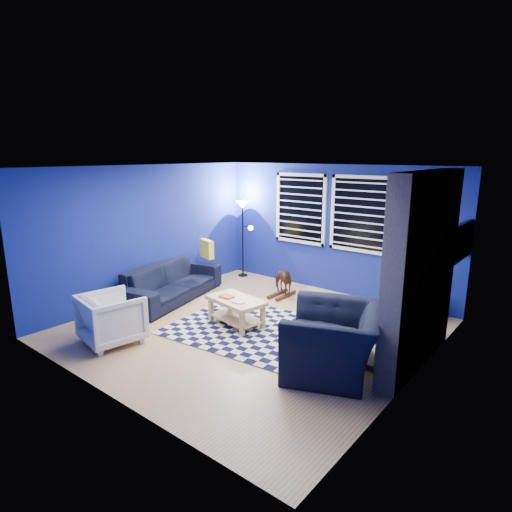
% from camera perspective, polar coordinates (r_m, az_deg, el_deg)
% --- Properties ---
extents(floor, '(5.00, 5.00, 0.00)m').
position_cam_1_polar(floor, '(6.84, -0.56, -9.68)').
color(floor, tan).
rests_on(floor, ground).
extents(ceiling, '(5.00, 5.00, 0.00)m').
position_cam_1_polar(ceiling, '(6.29, -0.61, 11.74)').
color(ceiling, white).
rests_on(ceiling, wall_back).
extents(wall_back, '(5.00, 0.00, 5.00)m').
position_cam_1_polar(wall_back, '(8.49, 10.25, 3.50)').
color(wall_back, navy).
rests_on(wall_back, floor).
extents(wall_left, '(0.00, 5.00, 5.00)m').
position_cam_1_polar(wall_left, '(8.24, -14.12, 3.01)').
color(wall_left, navy).
rests_on(wall_left, floor).
extents(wall_right, '(0.00, 5.00, 5.00)m').
position_cam_1_polar(wall_right, '(5.28, 20.87, -3.28)').
color(wall_right, navy).
rests_on(wall_right, floor).
extents(fireplace, '(0.65, 2.00, 2.50)m').
position_cam_1_polar(fireplace, '(5.79, 21.09, -2.40)').
color(fireplace, gray).
rests_on(fireplace, floor).
extents(window_left, '(1.17, 0.06, 1.42)m').
position_cam_1_polar(window_left, '(8.79, 5.92, 6.29)').
color(window_left, black).
rests_on(window_left, wall_back).
extents(window_right, '(1.17, 0.06, 1.42)m').
position_cam_1_polar(window_right, '(8.16, 13.61, 5.43)').
color(window_right, black).
rests_on(window_right, wall_back).
extents(tv, '(0.07, 1.00, 0.58)m').
position_cam_1_polar(tv, '(7.14, 25.69, 1.72)').
color(tv, black).
rests_on(tv, wall_right).
extents(rug, '(2.69, 2.25, 0.02)m').
position_cam_1_polar(rug, '(6.81, -0.19, -9.72)').
color(rug, black).
rests_on(rug, floor).
extents(sofa, '(2.45, 1.42, 0.67)m').
position_cam_1_polar(sofa, '(8.23, -11.33, -3.42)').
color(sofa, black).
rests_on(sofa, floor).
extents(armchair_big, '(1.60, 1.52, 0.83)m').
position_cam_1_polar(armchair_big, '(5.54, 10.15, -11.00)').
color(armchair_big, black).
rests_on(armchair_big, floor).
extents(armchair_bent, '(0.92, 0.93, 0.74)m').
position_cam_1_polar(armchair_bent, '(6.60, -18.68, -7.88)').
color(armchair_bent, gray).
rests_on(armchair_bent, floor).
extents(rocking_horse, '(0.49, 0.68, 0.53)m').
position_cam_1_polar(rocking_horse, '(8.23, 3.46, -3.19)').
color(rocking_horse, '#4B2918').
rests_on(rocking_horse, floor).
extents(coffee_table, '(1.02, 0.69, 0.47)m').
position_cam_1_polar(coffee_table, '(6.86, -2.68, -6.69)').
color(coffee_table, '#E0C17E').
rests_on(coffee_table, rug).
extents(cabinet, '(0.60, 0.43, 0.57)m').
position_cam_1_polar(cabinet, '(7.82, 20.79, -5.60)').
color(cabinet, '#E0C17E').
rests_on(cabinet, floor).
extents(floor_lamp, '(0.46, 0.28, 1.69)m').
position_cam_1_polar(floor_lamp, '(9.39, -1.73, 5.46)').
color(floor_lamp, black).
rests_on(floor_lamp, floor).
extents(throw_pillow, '(0.40, 0.22, 0.36)m').
position_cam_1_polar(throw_pillow, '(8.52, -6.58, 0.94)').
color(throw_pillow, yellow).
rests_on(throw_pillow, sofa).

